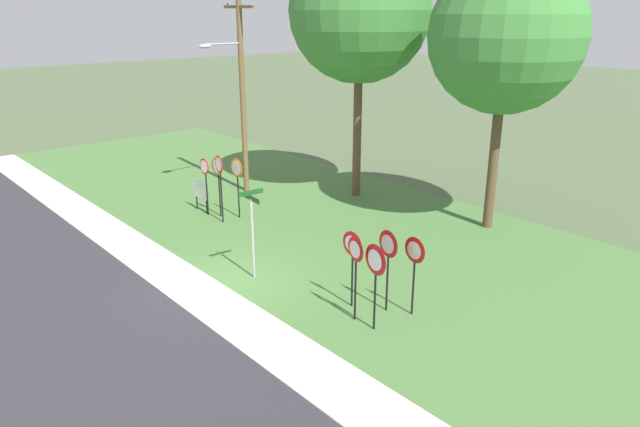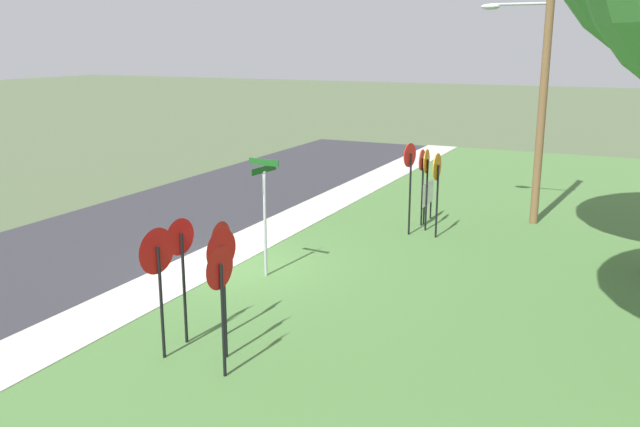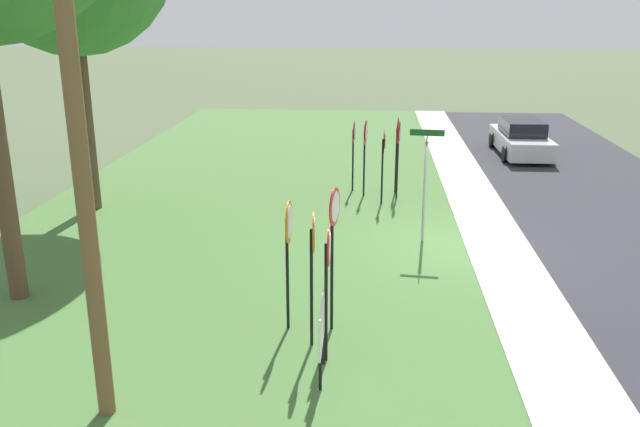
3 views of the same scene
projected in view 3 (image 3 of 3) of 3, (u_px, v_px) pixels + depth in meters
The scene contains 16 objects.
ground_plane at pixel (465, 248), 16.34m from camera, with size 160.00×160.00×0.00m, color #4C5B3D.
sidewalk_strip at pixel (499, 248), 16.27m from camera, with size 44.00×1.60×0.06m, color #BCB7AD.
grass_median at pixel (223, 241), 16.79m from camera, with size 44.00×12.00×0.04m, color #477038.
stop_sign_near_left at pixel (328, 267), 10.63m from camera, with size 0.63×0.09×2.32m.
stop_sign_near_right at pixel (334, 229), 11.63m from camera, with size 0.67×0.15×2.65m.
stop_sign_far_left at pixel (289, 237), 11.70m from camera, with size 0.76×0.09×2.41m.
stop_sign_far_center at pixel (313, 250), 11.09m from camera, with size 0.70×0.11×2.41m.
yield_sign_near_left at pixel (384, 149), 19.42m from camera, with size 0.70×0.10×2.22m.
yield_sign_near_right at pixel (354, 139), 20.82m from camera, with size 0.71×0.11×2.24m.
yield_sign_far_left at pixel (398, 137), 20.57m from camera, with size 0.81×0.14×2.36m.
yield_sign_far_right at pixel (399, 142), 19.92m from camera, with size 0.67×0.14×2.36m.
yield_sign_center at pixel (366, 140), 20.19m from camera, with size 0.75×0.13×2.34m.
street_name_post at pixel (425, 176), 16.21m from camera, with size 0.96×0.81×2.81m.
utility_pole at pixel (81, 71), 8.26m from camera, with size 2.10×2.10×9.00m.
notice_board at pixel (322, 329), 10.37m from camera, with size 1.10×0.06×1.25m.
parked_sedan_distant at pixel (521, 139), 26.41m from camera, with size 4.55×1.94×1.39m.
Camera 3 is at (-15.59, 2.31, 5.66)m, focal length 37.67 mm.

